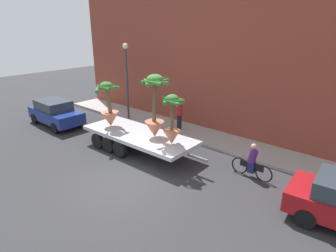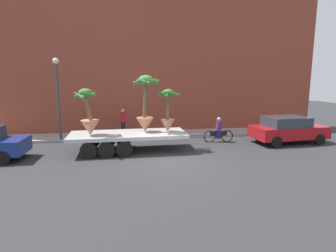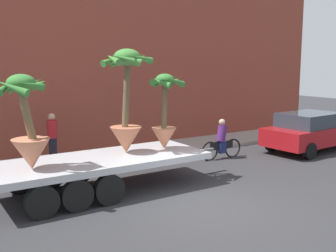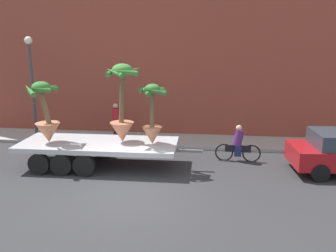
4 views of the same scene
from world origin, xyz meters
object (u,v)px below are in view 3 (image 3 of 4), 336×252
at_px(potted_palm_front, 28,129).
at_px(pedestrian_near_gate, 53,137).
at_px(parked_car, 311,131).
at_px(potted_palm_middle, 126,104).
at_px(cyclist, 222,141).
at_px(flatbed_trailer, 92,167).
at_px(potted_palm_rear, 165,115).

xyz_separation_m(potted_palm_front, pedestrian_near_gate, (1.66, 3.80, -0.95)).
height_order(potted_palm_front, parked_car, potted_palm_front).
bearing_deg(potted_palm_middle, cyclist, 13.70).
relative_size(cyclist, pedestrian_near_gate, 1.08).
xyz_separation_m(cyclist, pedestrian_near_gate, (-5.69, 2.27, 0.37)).
bearing_deg(cyclist, parked_car, -12.24).
xyz_separation_m(potted_palm_front, cyclist, (7.35, 1.53, -1.32)).
height_order(flatbed_trailer, potted_palm_rear, potted_palm_rear).
height_order(potted_palm_front, pedestrian_near_gate, potted_palm_front).
xyz_separation_m(flatbed_trailer, potted_palm_rear, (2.38, 0.04, 1.26)).
bearing_deg(potted_palm_rear, parked_car, 3.14).
bearing_deg(flatbed_trailer, potted_palm_middle, 10.05).
height_order(potted_palm_middle, potted_palm_front, potted_palm_middle).
relative_size(potted_palm_rear, pedestrian_near_gate, 1.34).
xyz_separation_m(potted_palm_middle, cyclist, (4.48, 1.09, -1.74)).
height_order(potted_palm_rear, potted_palm_front, potted_palm_front).
relative_size(potted_palm_middle, parked_car, 0.67).
height_order(cyclist, parked_car, parked_car).
height_order(flatbed_trailer, potted_palm_front, potted_palm_front).
relative_size(potted_palm_rear, potted_palm_front, 0.97).
bearing_deg(potted_palm_front, potted_palm_middle, 8.60).
bearing_deg(potted_palm_rear, cyclist, 21.00).
bearing_deg(flatbed_trailer, potted_palm_rear, 0.98).
distance_m(parked_car, pedestrian_near_gate, 10.18).
bearing_deg(potted_palm_front, potted_palm_rear, 3.72).
bearing_deg(pedestrian_near_gate, potted_palm_front, -113.59).
height_order(flatbed_trailer, potted_palm_middle, potted_palm_middle).
xyz_separation_m(potted_palm_middle, parked_car, (8.46, 0.23, -1.58)).
distance_m(flatbed_trailer, potted_palm_front, 2.09).
relative_size(flatbed_trailer, potted_palm_rear, 3.10).
bearing_deg(potted_palm_front, parked_car, 3.34).
bearing_deg(potted_palm_middle, potted_palm_rear, -8.15).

